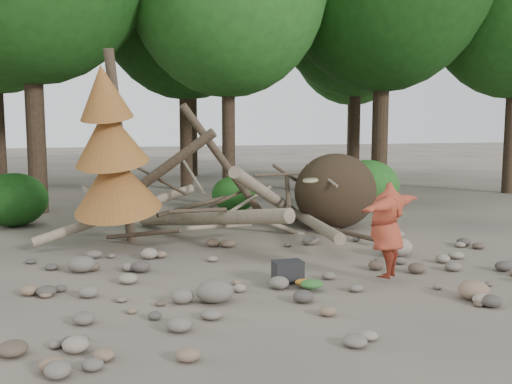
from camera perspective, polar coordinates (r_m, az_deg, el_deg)
name	(u,v)px	position (r m, az deg, el deg)	size (l,w,h in m)	color
ground	(306,278)	(10.33, 5.04, -8.59)	(120.00, 120.00, 0.00)	#514C44
deadfall_pile	(316,194)	(14.76, 6.03, -0.17)	(8.55, 5.24, 3.30)	#332619
dead_conifer	(112,154)	(12.60, -14.21, 3.75)	(2.06, 2.16, 4.35)	#4C3F30
bush_left	(13,200)	(16.60, -23.10, -0.71)	(1.80, 1.80, 1.44)	#164512
bush_mid	(234,194)	(17.75, -2.21, -0.22)	(1.40, 1.40, 1.12)	#1F5819
bush_right	(367,185)	(18.55, 11.08, 0.71)	(2.00, 2.00, 1.60)	#276820
frisbee_thrower	(387,230)	(10.16, 12.95, -3.71)	(2.40, 1.64, 1.74)	#953521
backpack	(288,274)	(9.97, 3.20, -8.16)	(0.50, 0.33, 0.33)	black
cloth_green	(312,287)	(9.56, 5.60, -9.43)	(0.39, 0.32, 0.14)	#2B6227
cloth_orange	(303,285)	(9.75, 4.68, -9.24)	(0.27, 0.22, 0.10)	#A6671C
boulder_front_left	(215,291)	(8.95, -4.15, -9.85)	(0.59, 0.53, 0.35)	#645E53
boulder_front_right	(474,290)	(9.70, 20.93, -9.14)	(0.50, 0.45, 0.30)	#826551
boulder_mid_right	(397,247)	(12.25, 13.89, -5.35)	(0.66, 0.60, 0.40)	gray
boulder_mid_left	(82,264)	(11.15, -17.03, -6.91)	(0.51, 0.46, 0.31)	#625B52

